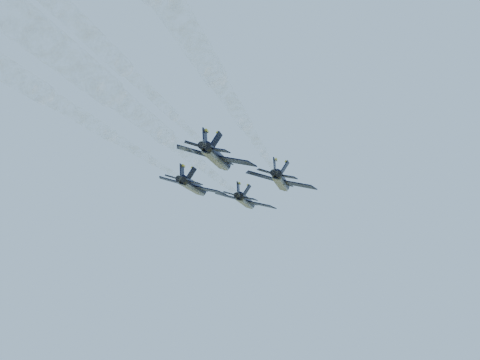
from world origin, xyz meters
The scene contains 6 objects.
jet_lead centered at (-8.72, 15.32, 94.85)m, with size 12.77×18.00×5.21m.
jet_left centered at (-11.83, 0.00, 94.85)m, with size 12.77×18.00×5.21m.
jet_right centered at (4.63, 5.38, 94.85)m, with size 12.77×18.00×5.21m.
jet_slot centered at (1.58, -12.42, 94.85)m, with size 12.77×18.00×5.21m.
smoke_trail_lead centered at (12.25, -41.67, 94.89)m, with size 29.19×74.28×3.43m.
smoke_trail_left centered at (9.13, -56.99, 94.89)m, with size 29.19×74.28×3.43m.
Camera 1 is at (46.55, -82.34, 66.50)m, focal length 40.00 mm.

